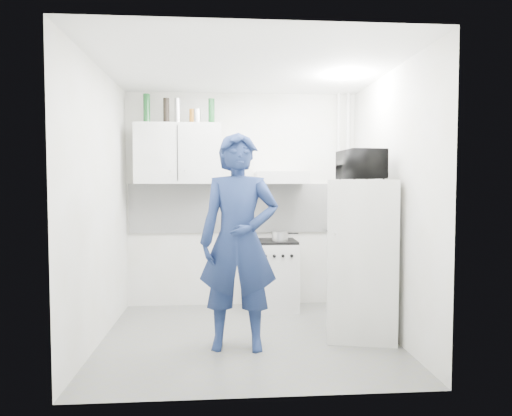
{
  "coord_description": "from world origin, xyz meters",
  "views": [
    {
      "loc": [
        -0.25,
        -4.36,
        1.49
      ],
      "look_at": [
        0.1,
        0.3,
        1.25
      ],
      "focal_mm": 32.0,
      "sensor_mm": 36.0,
      "label": 1
    }
  ],
  "objects": [
    {
      "name": "floor",
      "position": [
        0.0,
        0.0,
        0.0
      ],
      "size": [
        2.8,
        2.8,
        0.0
      ],
      "primitive_type": "plane",
      "color": "#66675C",
      "rests_on": "ground"
    },
    {
      "name": "ceiling",
      "position": [
        0.0,
        0.0,
        2.6
      ],
      "size": [
        2.8,
        2.8,
        0.0
      ],
      "primitive_type": "plane",
      "color": "white",
      "rests_on": "wall_back"
    },
    {
      "name": "wall_back",
      "position": [
        0.0,
        1.25,
        1.3
      ],
      "size": [
        2.8,
        0.0,
        2.8
      ],
      "primitive_type": "plane",
      "rotation": [
        1.57,
        0.0,
        0.0
      ],
      "color": "beige",
      "rests_on": "floor"
    },
    {
      "name": "wall_left",
      "position": [
        -1.4,
        0.0,
        1.3
      ],
      "size": [
        0.0,
        2.6,
        2.6
      ],
      "primitive_type": "plane",
      "rotation": [
        1.57,
        0.0,
        1.57
      ],
      "color": "beige",
      "rests_on": "floor"
    },
    {
      "name": "wall_right",
      "position": [
        1.4,
        0.0,
        1.3
      ],
      "size": [
        0.0,
        2.6,
        2.6
      ],
      "primitive_type": "plane",
      "rotation": [
        1.57,
        0.0,
        -1.57
      ],
      "color": "beige",
      "rests_on": "floor"
    },
    {
      "name": "person",
      "position": [
        -0.1,
        -0.27,
        0.98
      ],
      "size": [
        0.75,
        0.53,
        1.95
      ],
      "primitive_type": "imported",
      "rotation": [
        0.0,
        0.0,
        -0.09
      ],
      "color": "#17254D",
      "rests_on": "floor"
    },
    {
      "name": "stove",
      "position": [
        0.39,
        1.0,
        0.4
      ],
      "size": [
        0.5,
        0.5,
        0.8
      ],
      "primitive_type": "cube",
      "color": "silver",
      "rests_on": "floor"
    },
    {
      "name": "fridge",
      "position": [
        1.1,
        -0.02,
        0.77
      ],
      "size": [
        0.76,
        0.76,
        1.54
      ],
      "primitive_type": "cube",
      "rotation": [
        0.0,
        0.0,
        -0.22
      ],
      "color": "white",
      "rests_on": "floor"
    },
    {
      "name": "stove_top",
      "position": [
        0.39,
        1.0,
        0.82
      ],
      "size": [
        0.48,
        0.48,
        0.03
      ],
      "primitive_type": "cube",
      "color": "black",
      "rests_on": "stove"
    },
    {
      "name": "saucepan",
      "position": [
        0.43,
        0.94,
        0.88
      ],
      "size": [
        0.19,
        0.19,
        0.11
      ],
      "primitive_type": "cylinder",
      "color": "silver",
      "rests_on": "stove_top"
    },
    {
      "name": "microwave",
      "position": [
        1.1,
        -0.02,
        1.68
      ],
      "size": [
        0.54,
        0.38,
        0.29
      ],
      "primitive_type": "imported",
      "rotation": [
        0.0,
        0.0,
        1.63
      ],
      "color": "black",
      "rests_on": "fridge"
    },
    {
      "name": "bottle_a",
      "position": [
        -1.12,
        1.07,
        2.37
      ],
      "size": [
        0.08,
        0.08,
        0.34
      ],
      "primitive_type": "cylinder",
      "color": "#144C1E",
      "rests_on": "upper_cabinet"
    },
    {
      "name": "bottle_c",
      "position": [
        -0.89,
        1.07,
        2.35
      ],
      "size": [
        0.07,
        0.07,
        0.3
      ],
      "primitive_type": "cylinder",
      "color": "black",
      "rests_on": "upper_cabinet"
    },
    {
      "name": "bottle_d",
      "position": [
        -0.76,
        1.07,
        2.35
      ],
      "size": [
        0.07,
        0.07,
        0.3
      ],
      "primitive_type": "cylinder",
      "color": "silver",
      "rests_on": "upper_cabinet"
    },
    {
      "name": "canister_a",
      "position": [
        -0.59,
        1.07,
        2.29
      ],
      "size": [
        0.07,
        0.07,
        0.17
      ],
      "primitive_type": "cylinder",
      "color": "brown",
      "rests_on": "upper_cabinet"
    },
    {
      "name": "canister_b",
      "position": [
        -0.54,
        1.07,
        2.29
      ],
      "size": [
        0.09,
        0.09,
        0.17
      ],
      "primitive_type": "cylinder",
      "color": "silver",
      "rests_on": "upper_cabinet"
    },
    {
      "name": "bottle_e",
      "position": [
        -0.37,
        1.07,
        2.35
      ],
      "size": [
        0.07,
        0.07,
        0.3
      ],
      "primitive_type": "cylinder",
      "color": "#144C1E",
      "rests_on": "upper_cabinet"
    },
    {
      "name": "upper_cabinet",
      "position": [
        -0.75,
        1.07,
        1.85
      ],
      "size": [
        1.0,
        0.35,
        0.7
      ],
      "primitive_type": "cube",
      "color": "white",
      "rests_on": "wall_back"
    },
    {
      "name": "range_hood",
      "position": [
        0.45,
        1.0,
        1.57
      ],
      "size": [
        0.6,
        0.5,
        0.14
      ],
      "primitive_type": "cube",
      "color": "silver",
      "rests_on": "wall_back"
    },
    {
      "name": "backsplash",
      "position": [
        0.0,
        1.24,
        1.2
      ],
      "size": [
        2.74,
        0.03,
        0.6
      ],
      "primitive_type": "cube",
      "color": "white",
      "rests_on": "wall_back"
    },
    {
      "name": "pipe_a",
      "position": [
        1.3,
        1.17,
        1.3
      ],
      "size": [
        0.05,
        0.05,
        2.6
      ],
      "primitive_type": "cylinder",
      "color": "silver",
      "rests_on": "floor"
    },
    {
      "name": "pipe_b",
      "position": [
        1.18,
        1.17,
        1.3
      ],
      "size": [
        0.04,
        0.04,
        2.6
      ],
      "primitive_type": "cylinder",
      "color": "silver",
      "rests_on": "floor"
    },
    {
      "name": "ceiling_spot_fixture",
      "position": [
        1.0,
        0.2,
        2.57
      ],
      "size": [
        0.1,
        0.1,
        0.02
      ],
      "primitive_type": "cylinder",
      "color": "white",
      "rests_on": "ceiling"
    }
  ]
}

